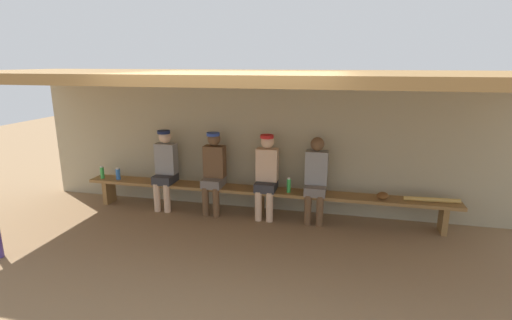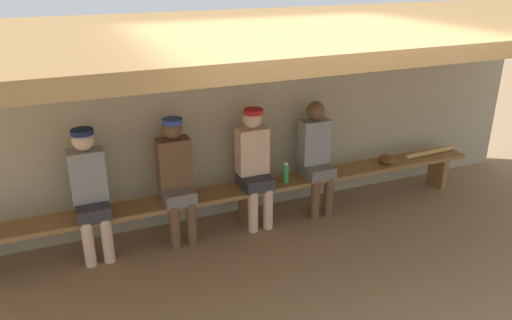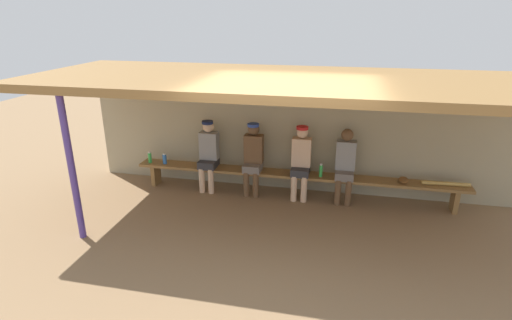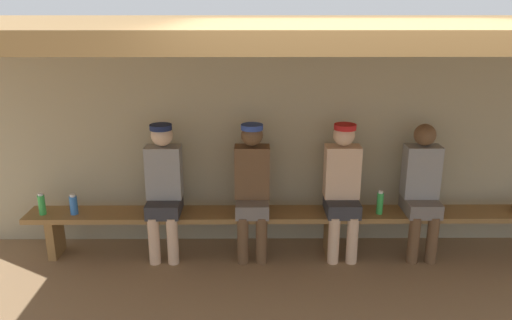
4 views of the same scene
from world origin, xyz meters
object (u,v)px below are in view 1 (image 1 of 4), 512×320
Objects in this scene: player_leftmost at (316,177)px; water_bottle_green at (118,174)px; bench at (260,193)px; baseball_glove_worn at (383,196)px; player_in_red at (266,172)px; baseball_bat at (432,200)px; water_bottle_clear at (289,185)px; water_bottle_orange at (102,172)px; player_with_sunglasses at (165,166)px; player_middle at (214,169)px.

player_leftmost is 6.43× the size of water_bottle_green.
player_leftmost reaches higher than water_bottle_green.
bench is 25.00× the size of baseball_glove_worn.
baseball_bat is at bearing -0.08° from player_in_red.
player_in_red is 5.65× the size of water_bottle_clear.
water_bottle_green is 0.31m from water_bottle_orange.
player_in_red is 1.00× the size of player_with_sunglasses.
player_with_sunglasses reaches higher than baseball_bat.
player_with_sunglasses reaches higher than baseball_glove_worn.
player_middle is 1.00× the size of player_with_sunglasses.
water_bottle_clear is at bearing -7.80° from player_in_red.
player_leftmost is at bearing -0.01° from player_with_sunglasses.
player_in_red is (0.10, 0.00, 0.36)m from bench.
player_in_red is (0.88, 0.00, 0.00)m from player_middle.
player_leftmost reaches higher than baseball_glove_worn.
water_bottle_clear is at bearing -173.08° from player_leftmost.
bench is at bearing -0.26° from player_middle.
baseball_bat is (2.10, 0.05, -0.08)m from water_bottle_clear.
player_middle is 1.00× the size of player_in_red.
baseball_glove_worn is at bearing -0.35° from player_middle.
player_middle reaches higher than baseball_glove_worn.
player_with_sunglasses is at bearing 179.99° from player_leftmost.
player_middle is at bearing 180.00° from player_in_red.
player_middle is at bearing 179.74° from bench.
player_middle reaches higher than bench.
baseball_bat is at bearing 0.40° from water_bottle_green.
water_bottle_clear is 1.08× the size of water_bottle_orange.
water_bottle_clear is (-0.41, -0.05, -0.16)m from player_leftmost.
bench is 1.68m from player_with_sunglasses.
player_leftmost is at bearing -0.04° from player_in_red.
water_bottle_orange is at bearing -179.18° from bench.
player_in_red reaches higher than baseball_bat.
water_bottle_orange is (-3.70, -0.04, -0.16)m from player_leftmost.
water_bottle_green is at bearing -77.32° from baseball_glove_worn.
player_in_red reaches higher than water_bottle_orange.
bench is 1.88m from baseball_glove_worn.
player_middle is 5.60× the size of baseball_glove_worn.
player_leftmost reaches higher than baseball_bat.
player_in_red is at bearing 176.73° from baseball_bat.
player_with_sunglasses is 1.72× the size of baseball_bat.
player_in_red reaches higher than baseball_glove_worn.
player_leftmost is (1.66, -0.00, -0.02)m from player_middle.
player_with_sunglasses is (-1.64, 0.00, 0.36)m from bench.
player_leftmost is (0.78, -0.00, -0.02)m from player_in_red.
player_in_red is at bearing 2.00° from bench.
player_with_sunglasses is at bearing 178.63° from water_bottle_clear.
water_bottle_green is (-2.99, 0.01, -0.02)m from water_bottle_clear.
player_in_red reaches higher than player_leftmost.
water_bottle_clear is (0.47, -0.05, 0.19)m from bench.
player_middle is 0.88m from player_in_red.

